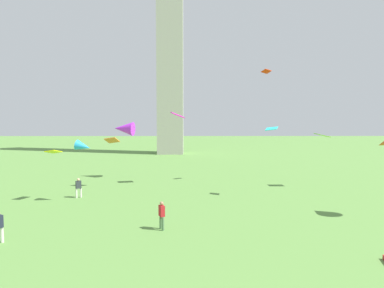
{
  "coord_description": "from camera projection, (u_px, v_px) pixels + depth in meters",
  "views": [
    {
      "loc": [
        -0.97,
        -7.45,
        6.88
      ],
      "look_at": [
        -0.8,
        18.71,
        4.86
      ],
      "focal_mm": 32.34,
      "sensor_mm": 36.0,
      "label": 1
    }
  ],
  "objects": [
    {
      "name": "kite_flying_0",
      "position": [
        112.0,
        140.0,
        33.59
      ],
      "size": [
        1.56,
        1.24,
        0.7
      ],
      "rotation": [
        0.0,
        0.0,
        2.73
      ],
      "color": "orange"
    },
    {
      "name": "person_0",
      "position": [
        78.0,
        187.0,
        29.55
      ],
      "size": [
        0.51,
        0.45,
        1.69
      ],
      "rotation": [
        0.0,
        0.0,
        0.58
      ],
      "color": "silver",
      "rests_on": "ground_plane"
    },
    {
      "name": "kite_flying_5",
      "position": [
        124.0,
        129.0,
        38.85
      ],
      "size": [
        2.48,
        1.94,
        1.64
      ],
      "rotation": [
        0.0,
        0.0,
        4.54
      ],
      "color": "#BC2EE7"
    },
    {
      "name": "kite_flying_2",
      "position": [
        266.0,
        71.0,
        35.4
      ],
      "size": [
        1.14,
        1.04,
        0.41
      ],
      "rotation": [
        0.0,
        0.0,
        0.63
      ],
      "color": "red"
    },
    {
      "name": "kite_flying_7",
      "position": [
        178.0,
        115.0,
        34.76
      ],
      "size": [
        1.5,
        1.35,
        0.69
      ],
      "rotation": [
        0.0,
        0.0,
        0.37
      ],
      "color": "#E320B4"
    },
    {
      "name": "kite_flying_1",
      "position": [
        53.0,
        152.0,
        28.22
      ],
      "size": [
        1.1,
        1.36,
        0.44
      ],
      "rotation": [
        0.0,
        0.0,
        1.36
      ],
      "color": "#C8D70E"
    },
    {
      "name": "kite_flying_3",
      "position": [
        322.0,
        135.0,
        33.4
      ],
      "size": [
        1.35,
        0.99,
        0.4
      ],
      "rotation": [
        0.0,
        0.0,
        0.06
      ],
      "color": "#72C923"
    },
    {
      "name": "monument_obelisk",
      "position": [
        170.0,
        22.0,
        64.23
      ],
      "size": [
        4.81,
        4.81,
        49.17
      ],
      "color": "#A8A399",
      "rests_on": "ground_plane"
    },
    {
      "name": "person_1",
      "position": [
        162.0,
        214.0,
        21.13
      ],
      "size": [
        0.43,
        0.52,
        1.75
      ],
      "rotation": [
        0.0,
        0.0,
        5.15
      ],
      "color": "#51754C",
      "rests_on": "ground_plane"
    },
    {
      "name": "kite_flying_8",
      "position": [
        272.0,
        129.0,
        29.32
      ],
      "size": [
        1.16,
        1.05,
        0.37
      ],
      "rotation": [
        0.0,
        0.0,
        5.8
      ],
      "color": "#2BE5E5"
    },
    {
      "name": "kite_flying_6",
      "position": [
        83.0,
        146.0,
        27.6
      ],
      "size": [
        1.43,
        0.99,
        1.09
      ],
      "rotation": [
        0.0,
        0.0,
        1.44
      ],
      "color": "#279EE7"
    }
  ]
}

